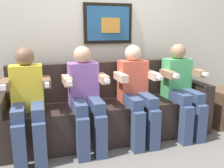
{
  "coord_description": "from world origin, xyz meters",
  "views": [
    {
      "loc": [
        -0.78,
        -2.34,
        1.31
      ],
      "look_at": [
        0.0,
        0.15,
        0.7
      ],
      "focal_mm": 39.38,
      "sensor_mm": 36.0,
      "label": 1
    }
  ],
  "objects": [
    {
      "name": "couch",
      "position": [
        0.0,
        0.33,
        0.31
      ],
      "size": [
        2.5,
        0.58,
        0.9
      ],
      "color": "#2D231E",
      "rests_on": "ground_plane"
    },
    {
      "name": "person_left_center",
      "position": [
        -0.29,
        0.16,
        0.61
      ],
      "size": [
        0.46,
        0.56,
        1.11
      ],
      "color": "#8C59A5",
      "rests_on": "ground_plane"
    },
    {
      "name": "back_wall_assembly",
      "position": [
        0.0,
        0.76,
        1.3
      ],
      "size": [
        4.9,
        0.1,
        2.6
      ],
      "color": "silver",
      "rests_on": "ground_plane"
    },
    {
      "name": "side_table_right",
      "position": [
        1.6,
        0.22,
        0.25
      ],
      "size": [
        0.4,
        0.4,
        0.5
      ],
      "color": "brown",
      "rests_on": "ground_plane"
    },
    {
      "name": "ground_plane",
      "position": [
        0.0,
        0.0,
        0.0
      ],
      "size": [
        6.38,
        6.38,
        0.0
      ],
      "primitive_type": "plane",
      "color": "#66605B"
    },
    {
      "name": "person_rightmost",
      "position": [
        0.88,
        0.16,
        0.61
      ],
      "size": [
        0.46,
        0.56,
        1.11
      ],
      "color": "#4CB266",
      "rests_on": "ground_plane"
    },
    {
      "name": "person_leftmost",
      "position": [
        -0.88,
        0.16,
        0.61
      ],
      "size": [
        0.46,
        0.56,
        1.11
      ],
      "color": "yellow",
      "rests_on": "ground_plane"
    },
    {
      "name": "person_right_center",
      "position": [
        0.3,
        0.16,
        0.61
      ],
      "size": [
        0.46,
        0.56,
        1.11
      ],
      "color": "#D8593F",
      "rests_on": "ground_plane"
    }
  ]
}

